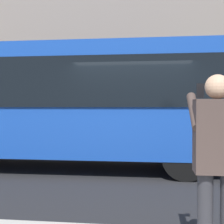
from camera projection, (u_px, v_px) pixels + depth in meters
The scene contains 4 objects.
ground_plane at pixel (133, 174), 7.14m from camera, with size 60.00×60.00×0.00m, color #232326.
building_facade_far at pixel (142, 8), 13.77m from camera, with size 28.00×1.55×12.00m.
red_bus at pixel (61, 102), 7.89m from camera, with size 9.05×2.54×3.08m.
pedestrian_photographer at pixel (217, 154), 2.74m from camera, with size 0.53×0.52×1.70m.
Camera 1 is at (-0.37, 7.12, 1.57)m, focal length 49.28 mm.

